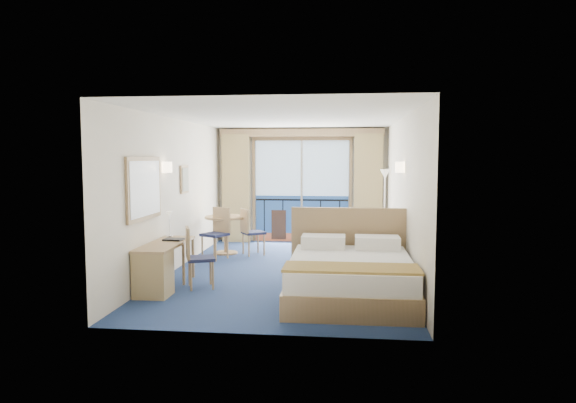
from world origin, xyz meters
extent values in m
plane|color=navy|center=(0.00, 0.00, 0.00)|extent=(6.50, 6.50, 0.00)
cube|color=silver|center=(0.00, 3.26, 1.35)|extent=(4.00, 0.02, 2.70)
cube|color=silver|center=(0.00, -3.26, 1.35)|extent=(4.00, 0.02, 2.70)
cube|color=silver|center=(-2.01, 0.00, 1.35)|extent=(0.02, 6.50, 2.70)
cube|color=silver|center=(2.01, 0.00, 1.35)|extent=(0.02, 6.50, 2.70)
cube|color=white|center=(0.00, 0.00, 2.71)|extent=(4.00, 6.50, 0.02)
cube|color=navy|center=(0.00, 3.22, 0.56)|extent=(2.20, 0.02, 1.08)
cube|color=#AFCCE6|center=(0.00, 3.22, 1.76)|extent=(2.20, 0.02, 1.32)
cube|color=#9D4C30|center=(0.00, 3.22, 0.10)|extent=(2.20, 0.02, 0.20)
cube|color=black|center=(0.00, 3.22, 1.00)|extent=(2.20, 0.02, 0.04)
cube|color=tan|center=(0.00, 3.21, 2.46)|extent=(2.36, 0.03, 0.12)
cube|color=tan|center=(-1.15, 3.21, 1.20)|extent=(0.06, 0.03, 2.40)
cube|color=tan|center=(1.15, 3.21, 1.20)|extent=(0.06, 0.03, 2.40)
cube|color=silver|center=(0.00, 3.21, 1.20)|extent=(0.05, 0.02, 2.40)
cube|color=#352118|center=(0.35, 3.21, 0.40)|extent=(0.35, 0.02, 0.70)
cube|color=#352118|center=(-0.55, 3.21, 0.40)|extent=(0.35, 0.02, 0.70)
cube|color=#352118|center=(-0.05, 3.21, 0.30)|extent=(0.30, 0.02, 0.45)
cube|color=black|center=(-0.90, 3.22, 0.55)|extent=(0.02, 0.01, 0.90)
cube|color=black|center=(-0.45, 3.22, 0.55)|extent=(0.03, 0.01, 0.90)
cube|color=black|center=(0.00, 3.22, 0.55)|extent=(0.03, 0.01, 0.90)
cube|color=black|center=(0.45, 3.22, 0.55)|extent=(0.03, 0.01, 0.90)
cube|color=black|center=(0.90, 3.22, 0.55)|extent=(0.02, 0.01, 0.90)
cube|color=tan|center=(-1.55, 3.07, 1.28)|extent=(0.65, 0.22, 2.55)
cube|color=tan|center=(1.55, 3.07, 1.28)|extent=(0.65, 0.22, 2.55)
cube|color=tan|center=(0.00, 3.10, 2.58)|extent=(3.80, 0.25, 0.18)
cube|color=tan|center=(-1.98, -1.50, 1.55)|extent=(0.04, 1.25, 0.95)
cube|color=silver|center=(-1.95, -1.50, 1.55)|extent=(0.01, 1.12, 0.82)
cube|color=tan|center=(-1.98, 0.45, 1.60)|extent=(0.03, 0.42, 0.52)
cube|color=gray|center=(-1.96, 0.45, 1.60)|extent=(0.01, 0.34, 0.44)
cylinder|color=#FFDFB2|center=(-1.94, -0.60, 1.85)|extent=(0.18, 0.18, 0.18)
cylinder|color=#FFDFB2|center=(1.94, -0.15, 1.85)|extent=(0.18, 0.18, 0.18)
cube|color=tan|center=(1.11, -1.72, 0.16)|extent=(1.75, 2.18, 0.33)
cube|color=white|center=(1.11, -1.72, 0.46)|extent=(1.68, 2.12, 0.27)
cube|color=#B49146|center=(1.11, -2.43, 0.62)|extent=(1.72, 0.60, 0.03)
cube|color=white|center=(0.69, -0.93, 0.70)|extent=(0.68, 0.44, 0.20)
cube|color=white|center=(1.52, -0.93, 0.70)|extent=(0.68, 0.44, 0.20)
cube|color=tan|center=(1.11, -0.57, 0.60)|extent=(1.91, 0.07, 1.20)
cube|color=tan|center=(1.75, -0.19, 0.31)|extent=(0.47, 0.45, 0.61)
cube|color=silver|center=(1.77, -0.21, 0.66)|extent=(0.21, 0.18, 0.09)
imported|color=#3E444C|center=(1.33, 1.88, 0.32)|extent=(0.98, 0.97, 0.64)
cylinder|color=silver|center=(1.88, 2.37, 0.02)|extent=(0.24, 0.24, 0.03)
cylinder|color=silver|center=(1.88, 2.37, 0.83)|extent=(0.03, 0.03, 1.65)
cone|color=silver|center=(1.88, 2.37, 1.65)|extent=(0.22, 0.22, 0.20)
cube|color=tan|center=(-1.73, -1.33, 0.68)|extent=(0.51, 1.49, 0.04)
cube|color=tan|center=(-1.73, -1.84, 0.33)|extent=(0.48, 0.45, 0.66)
cylinder|color=tan|center=(-1.96, -1.14, 0.33)|extent=(0.05, 0.05, 0.66)
cylinder|color=tan|center=(-1.51, -1.14, 0.33)|extent=(0.05, 0.05, 0.66)
cylinder|color=tan|center=(-1.96, -0.63, 0.33)|extent=(0.05, 0.05, 0.66)
cylinder|color=tan|center=(-1.51, -0.63, 0.33)|extent=(0.05, 0.05, 0.66)
cube|color=#1B2040|center=(-1.19, -1.27, 0.46)|extent=(0.53, 0.53, 0.05)
cube|color=tan|center=(-1.37, -1.34, 0.71)|extent=(0.18, 0.39, 0.48)
cylinder|color=tan|center=(-0.97, -1.37, 0.22)|extent=(0.03, 0.03, 0.44)
cylinder|color=tan|center=(-1.09, -1.06, 0.22)|extent=(0.03, 0.03, 0.44)
cylinder|color=tan|center=(-1.28, -1.49, 0.22)|extent=(0.03, 0.03, 0.44)
cylinder|color=tan|center=(-1.40, -1.18, 0.22)|extent=(0.03, 0.03, 0.44)
cube|color=black|center=(-1.68, -1.07, 0.71)|extent=(0.32, 0.25, 0.03)
cylinder|color=silver|center=(-1.83, -0.82, 0.73)|extent=(0.11, 0.11, 0.02)
cylinder|color=silver|center=(-1.83, -0.82, 0.90)|extent=(0.01, 0.01, 0.37)
cone|color=silver|center=(-1.83, -0.82, 1.08)|extent=(0.10, 0.10, 0.09)
cylinder|color=tan|center=(-1.45, 1.52, 0.77)|extent=(0.87, 0.87, 0.04)
cylinder|color=tan|center=(-1.45, 1.52, 0.38)|extent=(0.09, 0.09, 0.77)
cylinder|color=tan|center=(-1.45, 1.52, 0.02)|extent=(0.48, 0.48, 0.03)
cube|color=#1B2040|center=(-0.85, 1.47, 0.46)|extent=(0.57, 0.57, 0.05)
cube|color=tan|center=(-1.02, 1.37, 0.72)|extent=(0.25, 0.37, 0.49)
cylinder|color=tan|center=(-0.62, 1.41, 0.22)|extent=(0.04, 0.04, 0.44)
cylinder|color=tan|center=(-0.80, 1.70, 0.22)|extent=(0.04, 0.04, 0.44)
cylinder|color=tan|center=(-0.91, 1.24, 0.22)|extent=(0.04, 0.04, 0.44)
cylinder|color=tan|center=(-1.08, 1.52, 0.22)|extent=(0.04, 0.04, 0.44)
cube|color=#1B2040|center=(-1.54, 0.96, 0.49)|extent=(0.58, 0.58, 0.05)
cube|color=tan|center=(-1.44, 1.14, 0.75)|extent=(0.40, 0.24, 0.52)
cylinder|color=tan|center=(-1.77, 0.88, 0.23)|extent=(0.04, 0.04, 0.46)
cylinder|color=tan|center=(-1.46, 0.72, 0.23)|extent=(0.04, 0.04, 0.46)
cylinder|color=tan|center=(-1.61, 1.19, 0.23)|extent=(0.04, 0.04, 0.46)
cylinder|color=tan|center=(-1.30, 1.03, 0.23)|extent=(0.04, 0.04, 0.46)
camera|label=1|loc=(1.01, -8.88, 2.02)|focal=32.00mm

